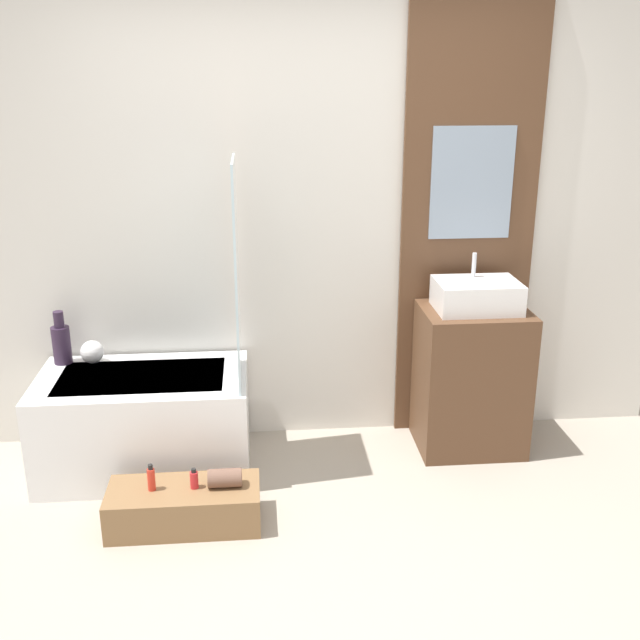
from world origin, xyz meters
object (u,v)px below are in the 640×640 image
object	(u,v)px
vase_tall_dark	(61,342)
vase_round_light	(92,352)
sink	(477,295)
bottle_soap_primary	(151,479)
wooden_step_bench	(184,506)
bathtub	(145,421)
bottle_soap_secondary	(194,479)

from	to	relation	value
vase_tall_dark	vase_round_light	distance (m)	0.17
sink	bottle_soap_primary	world-z (taller)	sink
wooden_step_bench	sink	world-z (taller)	sink
bathtub	sink	size ratio (longest dim) A/B	2.47
wooden_step_bench	vase_round_light	bearing A→B (deg)	124.00
wooden_step_bench	sink	xyz separation A→B (m)	(1.57, 0.66, 0.81)
sink	bathtub	bearing A→B (deg)	-177.45
bathtub	sink	xyz separation A→B (m)	(1.82, 0.08, 0.64)
vase_tall_dark	bottle_soap_primary	xyz separation A→B (m)	(0.56, -0.81, -0.40)
vase_tall_dark	bottle_soap_secondary	distance (m)	1.19
bathtub	vase_tall_dark	world-z (taller)	vase_tall_dark
wooden_step_bench	bottle_soap_primary	distance (m)	0.21
vase_tall_dark	bottle_soap_secondary	world-z (taller)	vase_tall_dark
bathtub	vase_round_light	distance (m)	0.49
bathtub	sink	world-z (taller)	sink
sink	vase_tall_dark	xyz separation A→B (m)	(-2.28, 0.15, -0.25)
bottle_soap_primary	bottle_soap_secondary	distance (m)	0.20
sink	vase_round_light	size ratio (longest dim) A/B	3.53
bathtub	bottle_soap_secondary	bearing A→B (deg)	-62.64
wooden_step_bench	sink	bearing A→B (deg)	22.87
sink	vase_round_light	bearing A→B (deg)	176.29
vase_tall_dark	bathtub	bearing A→B (deg)	-26.97
vase_tall_dark	wooden_step_bench	bearing A→B (deg)	-49.20
bottle_soap_secondary	wooden_step_bench	bearing A→B (deg)	180.00
bathtub	bottle_soap_secondary	world-z (taller)	bathtub
sink	bottle_soap_secondary	size ratio (longest dim) A/B	4.44
wooden_step_bench	vase_tall_dark	size ratio (longest dim) A/B	2.42
wooden_step_bench	bottle_soap_primary	bearing A→B (deg)	180.00
vase_round_light	bottle_soap_primary	xyz separation A→B (m)	(0.40, -0.80, -0.34)
sink	vase_tall_dark	bearing A→B (deg)	176.21
bathtub	wooden_step_bench	bearing A→B (deg)	-67.02
bottle_soap_secondary	vase_tall_dark	bearing A→B (deg)	132.92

